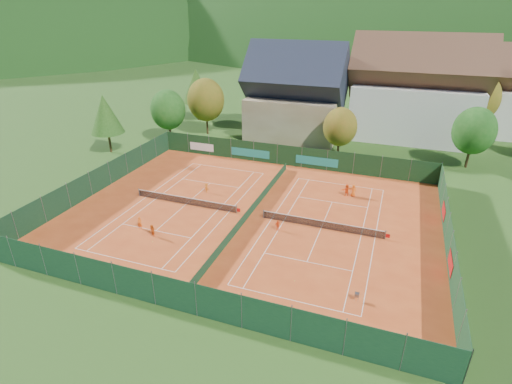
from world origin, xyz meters
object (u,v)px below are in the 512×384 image
(chalet, at_px, (296,98))
(hotel_block_a, at_px, (415,95))
(player_left_mid, at_px, (152,231))
(hotel_block_b, at_px, (500,96))
(player_right_near, at_px, (278,225))
(player_left_far, at_px, (207,188))
(player_right_far_b, at_px, (347,190))
(player_right_far_a, at_px, (353,190))
(player_left_near, at_px, (140,223))
(ball_hopper, at_px, (357,295))

(chalet, distance_m, hotel_block_a, 19.94)
(chalet, xyz_separation_m, player_left_mid, (-4.67, -37.45, -5.96))
(chalet, distance_m, player_left_mid, 38.21)
(hotel_block_b, bearing_deg, player_right_near, -119.67)
(player_left_far, xyz_separation_m, player_right_far_b, (16.45, 4.95, 0.19))
(hotel_block_a, distance_m, player_left_far, 40.27)
(hotel_block_b, bearing_deg, player_left_mid, -126.21)
(player_right_far_a, bearing_deg, player_left_near, 28.08)
(player_left_near, height_order, player_right_far_b, player_right_far_b)
(chalet, relative_size, player_right_near, 13.48)
(player_left_near, bearing_deg, hotel_block_a, 41.07)
(ball_hopper, xyz_separation_m, player_left_near, (-22.62, 3.58, 0.14))
(player_right_far_b, bearing_deg, player_left_mid, 4.46)
(hotel_block_a, distance_m, player_right_far_a, 28.51)
(player_left_near, relative_size, player_left_far, 1.18)
(hotel_block_a, bearing_deg, player_left_far, -125.67)
(player_left_near, bearing_deg, player_right_near, 1.06)
(player_right_near, xyz_separation_m, player_right_far_b, (5.48, 10.66, 0.17))
(ball_hopper, xyz_separation_m, player_right_far_a, (-2.81, 19.07, 0.20))
(player_left_far, height_order, player_right_far_a, player_right_far_a)
(chalet, bearing_deg, hotel_block_b, 22.99)
(player_left_mid, bearing_deg, hotel_block_b, 76.08)
(hotel_block_b, relative_size, player_right_near, 14.38)
(player_left_far, xyz_separation_m, player_right_far_a, (17.23, 5.16, 0.17))
(player_left_mid, height_order, player_right_far_b, player_right_far_b)
(hotel_block_b, xyz_separation_m, player_left_far, (-37.15, -40.25, -6.03))
(player_left_near, relative_size, player_right_near, 1.15)
(player_right_near, distance_m, player_right_far_a, 12.54)
(hotel_block_a, bearing_deg, chalet, -162.47)
(chalet, distance_m, player_right_near, 33.23)
(player_left_mid, relative_size, player_right_far_a, 0.88)
(hotel_block_a, bearing_deg, player_left_mid, -118.58)
(hotel_block_a, relative_size, player_left_near, 15.62)
(hotel_block_b, xyz_separation_m, player_left_mid, (-37.67, -51.45, -5.95))
(chalet, relative_size, player_right_far_b, 10.48)
(hotel_block_b, bearing_deg, player_right_far_a, -119.59)
(ball_hopper, bearing_deg, player_right_far_a, 98.40)
(player_left_near, bearing_deg, player_left_far, 58.19)
(player_right_far_b, bearing_deg, player_left_far, -22.38)
(player_right_near, bearing_deg, player_left_mid, 161.03)
(hotel_block_b, height_order, player_left_far, hotel_block_b)
(player_right_far_a, bearing_deg, hotel_block_b, -129.54)
(player_left_mid, relative_size, player_right_far_b, 0.87)
(hotel_block_b, distance_m, player_left_far, 55.10)
(player_left_mid, xyz_separation_m, player_right_far_b, (16.97, 16.16, 0.10))
(hotel_block_b, xyz_separation_m, player_right_far_a, (-19.92, -35.09, -5.86))
(hotel_block_a, height_order, player_left_near, hotel_block_a)
(hotel_block_b, xyz_separation_m, ball_hopper, (-17.11, -54.16, -6.06))
(player_left_mid, distance_m, player_left_far, 11.22)
(player_left_mid, distance_m, player_right_far_b, 23.43)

